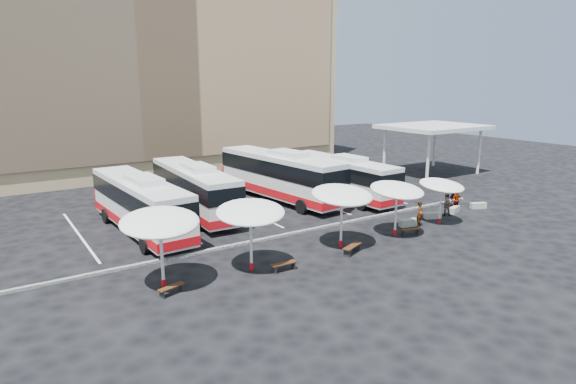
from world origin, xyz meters
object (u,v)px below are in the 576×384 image
bus_1 (194,188)px  bus_3 (341,176)px  sunshade_2 (342,195)px  passenger_0 (420,214)px  sunshade_4 (442,186)px  wood_bench_0 (172,288)px  wood_bench_1 (284,265)px  wood_bench_3 (410,230)px  conc_bench_1 (433,216)px  sunshade_0 (160,222)px  conc_bench_0 (408,223)px  wood_bench_2 (352,247)px  bus_0 (140,203)px  sunshade_1 (250,212)px  passenger_3 (452,194)px  conc_bench_2 (454,210)px  conc_bench_3 (478,206)px  passenger_1 (446,204)px  bus_2 (280,174)px  passenger_2 (457,201)px  sunshade_3 (397,190)px

bus_1 → bus_3: 12.49m
sunshade_2 → passenger_0: 7.64m
sunshade_2 → sunshade_4: size_ratio=1.21×
wood_bench_0 → wood_bench_1: (5.97, -0.48, 0.03)m
wood_bench_3 → conc_bench_1: size_ratio=1.12×
sunshade_0 → conc_bench_0: (17.55, 0.58, -3.06)m
wood_bench_0 → wood_bench_3: bearing=0.4°
sunshade_2 → wood_bench_2: size_ratio=2.39×
sunshade_4 → bus_1: bearing=139.1°
conc_bench_1 → bus_0: bearing=155.7°
sunshade_1 → passenger_3: size_ratio=2.44×
wood_bench_3 → conc_bench_0: bearing=46.7°
sunshade_0 → conc_bench_1: (20.41, 0.92, -3.08)m
bus_1 → conc_bench_2: (16.68, -10.46, -1.77)m
conc_bench_3 → wood_bench_2: bearing=-171.2°
wood_bench_1 → passenger_3: bearing=12.3°
sunshade_1 → wood_bench_3: sunshade_1 is taller
wood_bench_0 → passenger_1: 21.98m
bus_3 → passenger_3: bus_3 is taller
bus_2 → passenger_2: bus_2 is taller
passenger_0 → conc_bench_3: bearing=-19.9°
sunshade_2 → bus_1: bearing=111.0°
wood_bench_1 → passenger_0: bearing=7.6°
sunshade_3 → conc_bench_0: 3.73m
conc_bench_0 → conc_bench_2: size_ratio=1.09×
conc_bench_0 → conc_bench_1: bearing=6.7°
sunshade_1 → sunshade_4: sunshade_1 is taller
wood_bench_2 → bus_1: bearing=108.5°
wood_bench_1 → passenger_1: (15.91, 2.42, 0.49)m
wood_bench_3 → wood_bench_1: bearing=-176.6°
conc_bench_2 → conc_bench_3: size_ratio=0.99×
sunshade_3 → passenger_1: size_ratio=2.14×
wood_bench_3 → sunshade_1: bearing=177.9°
wood_bench_3 → wood_bench_0: bearing=-179.6°
sunshade_1 → wood_bench_0: 5.44m
bus_3 → passenger_1: bus_3 is taller
passenger_0 → conc_bench_1: bearing=-7.0°
bus_0 → sunshade_1: (2.90, -9.76, 1.18)m
bus_2 → conc_bench_0: size_ratio=10.35×
conc_bench_1 → passenger_2: 3.24m
bus_1 → sunshade_2: (4.51, -11.74, 1.23)m
bus_1 → bus_3: bus_1 is taller
bus_0 → sunshade_2: size_ratio=3.09×
passenger_0 → passenger_3: (6.36, 2.41, 0.09)m
bus_2 → sunshade_4: size_ratio=4.13×
wood_bench_1 → conc_bench_2: bearing=8.5°
wood_bench_0 → passenger_2: size_ratio=0.85×
bus_2 → sunshade_2: size_ratio=3.40×
bus_0 → sunshade_4: bearing=-30.5°
wood_bench_0 → wood_bench_2: 10.71m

